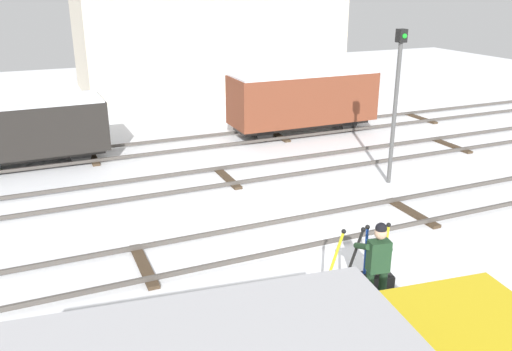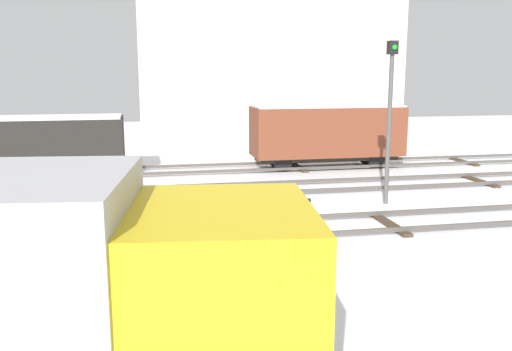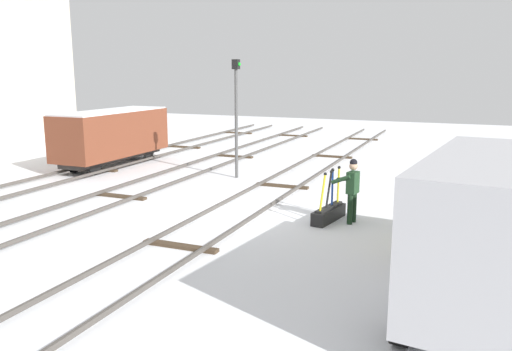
{
  "view_description": "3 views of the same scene",
  "coord_description": "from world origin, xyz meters",
  "views": [
    {
      "loc": [
        -5.31,
        -10.18,
        5.72
      ],
      "look_at": [
        -0.48,
        1.02,
        1.3
      ],
      "focal_mm": 37.64,
      "sensor_mm": 36.0,
      "label": 1
    },
    {
      "loc": [
        -2.18,
        -11.97,
        3.69
      ],
      "look_at": [
        0.44,
        1.2,
        1.14
      ],
      "focal_mm": 38.55,
      "sensor_mm": 36.0,
      "label": 2
    },
    {
      "loc": [
        -13.53,
        -6.12,
        4.09
      ],
      "look_at": [
        1.19,
        0.04,
        0.85
      ],
      "focal_mm": 36.38,
      "sensor_mm": 36.0,
      "label": 3
    }
  ],
  "objects": [
    {
      "name": "track_siding_near",
      "position": [
        0.0,
        4.38,
        0.11
      ],
      "size": [
        44.0,
        1.94,
        0.18
      ],
      "color": "#4C4742",
      "rests_on": "ground_plane"
    },
    {
      "name": "signal_post",
      "position": [
        4.39,
        2.19,
        2.71
      ],
      "size": [
        0.24,
        0.32,
        4.5
      ],
      "color": "#4C4C4C",
      "rests_on": "ground_plane"
    },
    {
      "name": "switch_lever_frame",
      "position": [
        0.02,
        -2.64,
        0.25
      ],
      "size": [
        1.56,
        0.63,
        1.45
      ],
      "rotation": [
        0.0,
        0.0,
        -0.18
      ],
      "color": "black",
      "rests_on": "ground_plane"
    },
    {
      "name": "track_siding_far",
      "position": [
        0.0,
        8.21,
        0.11
      ],
      "size": [
        44.0,
        1.94,
        0.18
      ],
      "color": "#4C4742",
      "rests_on": "ground_plane"
    },
    {
      "name": "rail_worker",
      "position": [
        0.05,
        -3.24,
        1.0
      ],
      "size": [
        0.63,
        0.73,
        1.78
      ],
      "rotation": [
        0.0,
        0.0,
        -0.18
      ],
      "color": "black",
      "rests_on": "ground_plane"
    },
    {
      "name": "freight_car_mid_siding",
      "position": [
        4.63,
        8.21,
        1.39
      ],
      "size": [
        5.77,
        1.91,
        2.42
      ],
      "rotation": [
        0.0,
        0.0,
        0.0
      ],
      "color": "#2D2B28",
      "rests_on": "ground_plane"
    },
    {
      "name": "ground_plane",
      "position": [
        0.0,
        0.0,
        0.0
      ],
      "size": [
        60.0,
        60.0,
        0.0
      ],
      "primitive_type": "plane",
      "color": "white"
    },
    {
      "name": "freight_car_far_end",
      "position": [
        -5.71,
        8.21,
        1.25
      ],
      "size": [
        5.41,
        2.22,
        2.15
      ],
      "rotation": [
        0.0,
        0.0,
        0.02
      ],
      "color": "#2D2B28",
      "rests_on": "ground_plane"
    },
    {
      "name": "track_main_line",
      "position": [
        0.0,
        0.0,
        0.11
      ],
      "size": [
        44.0,
        1.94,
        0.18
      ],
      "color": "#4C4742",
      "rests_on": "ground_plane"
    }
  ]
}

